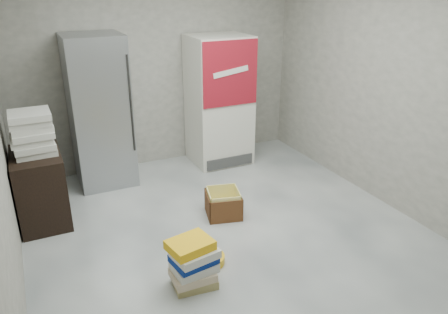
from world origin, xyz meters
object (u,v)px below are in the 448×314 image
coke_cooler (219,101)px  wood_shelf (40,187)px  cardboard_box (223,205)px  steel_fridge (100,112)px  phonebook_stack_main (193,263)px

coke_cooler → wood_shelf: (-2.48, -0.72, -0.50)m
cardboard_box → steel_fridge: bearing=138.3°
phonebook_stack_main → wood_shelf: bearing=119.4°
steel_fridge → wood_shelf: size_ratio=2.37×
wood_shelf → cardboard_box: 2.01m
wood_shelf → phonebook_stack_main: size_ratio=1.77×
phonebook_stack_main → cardboard_box: size_ratio=0.99×
phonebook_stack_main → cardboard_box: bearing=50.1°
wood_shelf → coke_cooler: bearing=16.3°
wood_shelf → cardboard_box: (1.84, -0.76, -0.27)m
coke_cooler → phonebook_stack_main: (-1.39, -2.47, -0.68)m
wood_shelf → phonebook_stack_main: bearing=-58.1°
steel_fridge → coke_cooler: size_ratio=1.06×
steel_fridge → coke_cooler: steel_fridge is taller
phonebook_stack_main → coke_cooler: bearing=58.1°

